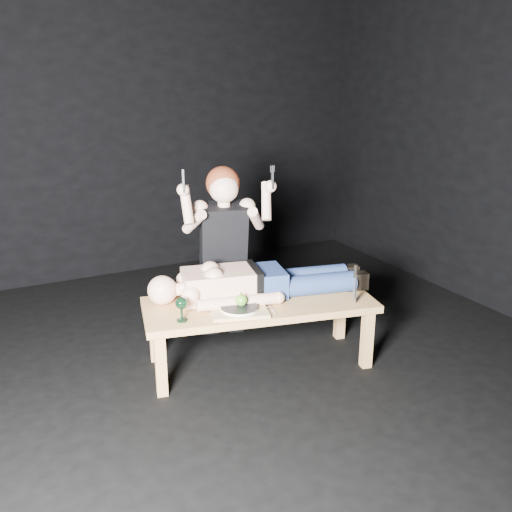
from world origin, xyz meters
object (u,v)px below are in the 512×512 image
serving_tray (239,311)px  carving_knife (355,284)px  kneeling_woman (222,250)px  lying_man (261,278)px  goblet (182,309)px  table (259,333)px

serving_tray → carving_knife: (0.73, -0.20, 0.12)m
kneeling_woman → serving_tray: 0.69m
lying_man → goblet: 0.64m
serving_tray → goblet: 0.37m
kneeling_woman → goblet: bearing=-116.4°
serving_tray → goblet: bearing=173.2°
serving_tray → table: bearing=26.9°
kneeling_woman → carving_knife: bearing=-41.3°
lying_man → kneeling_woman: (-0.09, 0.44, 0.09)m
table → kneeling_woman: 0.70m
table → goblet: (-0.55, -0.05, 0.30)m
carving_knife → lying_man: bearing=151.6°
lying_man → carving_knife: carving_knife is taller
goblet → carving_knife: (1.09, -0.25, 0.06)m
table → serving_tray: (-0.19, -0.10, 0.24)m
table → carving_knife: bearing=-17.1°
serving_tray → carving_knife: 0.77m
carving_knife → kneeling_woman: bearing=135.6°
table → kneeling_woman: bearing=104.5°
table → serving_tray: 0.32m
lying_man → carving_knife: bearing=-28.4°
table → carving_knife: size_ratio=5.71×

